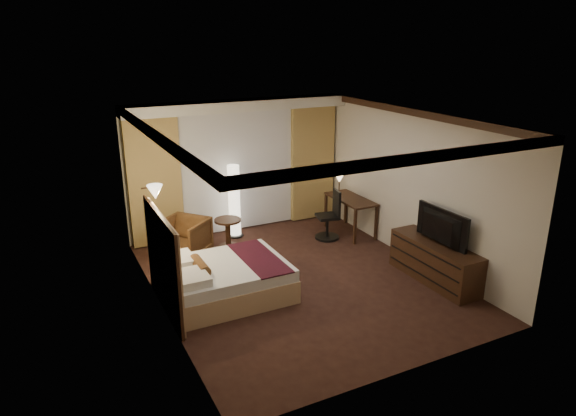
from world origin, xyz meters
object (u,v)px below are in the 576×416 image
bed (226,280)px  desk (350,216)px  side_table (228,233)px  dresser (435,262)px  armchair (184,236)px  floor_lamp (234,201)px  television (437,225)px  office_chair (328,215)px

bed → desk: desk is taller
side_table → dresser: 3.85m
armchair → floor_lamp: (1.19, 0.52, 0.35)m
floor_lamp → television: size_ratio=1.34×
dresser → television: bearing=180.0°
desk → dresser: size_ratio=0.70×
bed → dresser: 3.42m
bed → side_table: side_table is taller
bed → television: (3.23, -1.03, 0.72)m
office_chair → dresser: office_chair is taller
armchair → television: size_ratio=0.72×
side_table → desk: (2.49, -0.44, 0.10)m
floor_lamp → television: bearing=-56.8°
dresser → side_table: bearing=131.3°
bed → dresser: bearing=-17.5°
armchair → dresser: bearing=9.7°
armchair → dresser: armchair is taller
armchair → floor_lamp: 1.35m
bed → side_table: bearing=68.8°
desk → television: (0.02, -2.45, 0.61)m
bed → office_chair: 2.99m
desk → office_chair: 0.59m
office_chair → television: (0.59, -2.40, 0.49)m
bed → desk: bearing=23.9°
dresser → desk: bearing=91.2°
armchair → side_table: armchair is taller
floor_lamp → dresser: bearing=-56.4°
side_table → dresser: (2.54, -2.89, 0.05)m
office_chair → dresser: bearing=-63.1°
dresser → armchair: bearing=140.4°
office_chair → television: size_ratio=0.90×
side_table → floor_lamp: size_ratio=0.37×
armchair → office_chair: bearing=40.7°
desk → office_chair: (-0.57, -0.05, 0.13)m
television → floor_lamp: bearing=33.1°
bed → floor_lamp: floor_lamp is taller
office_chair → side_table: bearing=178.2°
side_table → office_chair: bearing=-14.2°
desk → office_chair: size_ratio=1.20×
armchair → side_table: bearing=53.3°
armchair → television: bearing=9.5°
dresser → floor_lamp: bearing=123.6°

